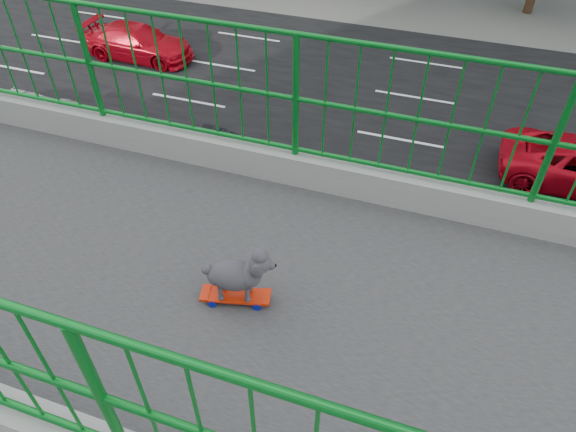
{
  "coord_description": "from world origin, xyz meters",
  "views": [
    {
      "loc": [
        2.25,
        1.18,
        10.04
      ],
      "look_at": [
        -0.93,
        0.09,
        6.97
      ],
      "focal_mm": 32.61,
      "sensor_mm": 36.0,
      "label": 1
    }
  ],
  "objects_px": {
    "car_1": "(193,153)",
    "car_6": "(10,114)",
    "car_3": "(138,42)",
    "car_5": "(293,258)",
    "skateboard": "(236,296)",
    "poodle": "(237,273)"
  },
  "relations": [
    {
      "from": "car_3",
      "to": "car_6",
      "type": "distance_m",
      "value": 6.49
    },
    {
      "from": "poodle",
      "to": "car_6",
      "type": "xyz_separation_m",
      "value": [
        -9.29,
        -12.72,
        -6.6
      ]
    },
    {
      "from": "poodle",
      "to": "car_5",
      "type": "xyz_separation_m",
      "value": [
        -6.09,
        -1.58,
        -6.58
      ]
    },
    {
      "from": "car_1",
      "to": "car_6",
      "type": "distance_m",
      "value": 6.84
    },
    {
      "from": "poodle",
      "to": "car_5",
      "type": "relative_size",
      "value": 0.12
    },
    {
      "from": "skateboard",
      "to": "car_1",
      "type": "bearing_deg",
      "value": -161.67
    },
    {
      "from": "car_1",
      "to": "car_5",
      "type": "xyz_separation_m",
      "value": [
        3.2,
        4.3,
        0.05
      ]
    },
    {
      "from": "car_1",
      "to": "car_6",
      "type": "xyz_separation_m",
      "value": [
        0.0,
        -6.84,
        0.03
      ]
    },
    {
      "from": "car_5",
      "to": "car_3",
      "type": "bearing_deg",
      "value": -133.67
    },
    {
      "from": "poodle",
      "to": "car_6",
      "type": "bearing_deg",
      "value": -140.0
    },
    {
      "from": "poodle",
      "to": "car_6",
      "type": "relative_size",
      "value": 0.1
    },
    {
      "from": "car_6",
      "to": "car_3",
      "type": "bearing_deg",
      "value": 170.34
    },
    {
      "from": "car_1",
      "to": "car_5",
      "type": "bearing_deg",
      "value": 53.36
    },
    {
      "from": "skateboard",
      "to": "poodle",
      "type": "distance_m",
      "value": 0.25
    },
    {
      "from": "car_1",
      "to": "car_5",
      "type": "relative_size",
      "value": 0.93
    },
    {
      "from": "car_1",
      "to": "car_3",
      "type": "height_order",
      "value": "car_3"
    },
    {
      "from": "car_3",
      "to": "car_6",
      "type": "xyz_separation_m",
      "value": [
        6.4,
        -1.09,
        0.02
      ]
    },
    {
      "from": "car_1",
      "to": "car_3",
      "type": "xyz_separation_m",
      "value": [
        -6.4,
        -5.75,
        0.01
      ]
    },
    {
      "from": "car_1",
      "to": "car_6",
      "type": "bearing_deg",
      "value": -90.0
    },
    {
      "from": "car_1",
      "to": "car_3",
      "type": "relative_size",
      "value": 0.87
    },
    {
      "from": "skateboard",
      "to": "poodle",
      "type": "bearing_deg",
      "value": 90.0
    },
    {
      "from": "skateboard",
      "to": "car_5",
      "type": "relative_size",
      "value": 0.12
    }
  ]
}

